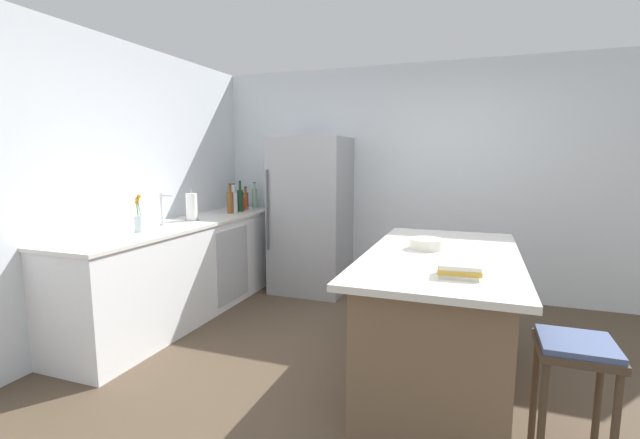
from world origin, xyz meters
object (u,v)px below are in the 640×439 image
(paper_towel_roll, at_px, (192,207))
(soda_bottle, at_px, (234,201))
(hot_sauce_bottle, at_px, (243,204))
(flower_vase, at_px, (139,220))
(refrigerator, at_px, (311,216))
(cookbook_stack, at_px, (459,270))
(bar_stool, at_px, (575,365))
(sink_faucet, at_px, (163,209))
(whiskey_bottle, at_px, (230,201))
(syrup_bottle, at_px, (246,200))
(gin_bottle, at_px, (255,198))
(wine_bottle, at_px, (240,200))
(vinegar_bottle, at_px, (246,201))
(kitchen_island, at_px, (440,316))
(mixing_bowl, at_px, (426,244))

(paper_towel_roll, bearing_deg, soda_bottle, 85.02)
(hot_sauce_bottle, bearing_deg, flower_vase, -92.32)
(refrigerator, xyz_separation_m, cookbook_stack, (1.74, -2.23, 0.06))
(bar_stool, bearing_deg, sink_faucet, 163.83)
(whiskey_bottle, xyz_separation_m, cookbook_stack, (2.56, -1.82, -0.12))
(paper_towel_roll, distance_m, syrup_bottle, 1.09)
(gin_bottle, bearing_deg, wine_bottle, -87.73)
(gin_bottle, xyz_separation_m, vinegar_bottle, (-0.02, -0.19, -0.02))
(kitchen_island, relative_size, refrigerator, 1.08)
(syrup_bottle, height_order, vinegar_bottle, vinegar_bottle)
(bar_stool, bearing_deg, syrup_bottle, 143.08)
(wine_bottle, height_order, mixing_bowl, wine_bottle)
(flower_vase, bearing_deg, syrup_bottle, 90.13)
(sink_faucet, relative_size, paper_towel_roll, 0.96)
(sink_faucet, height_order, vinegar_bottle, sink_faucet)
(vinegar_bottle, bearing_deg, flower_vase, -91.72)
(wine_bottle, xyz_separation_m, mixing_bowl, (2.29, -1.32, -0.12))
(refrigerator, distance_m, vinegar_bottle, 0.85)
(gin_bottle, relative_size, cookbook_stack, 1.36)
(gin_bottle, xyz_separation_m, wine_bottle, (0.01, -0.38, 0.01))
(flower_vase, bearing_deg, vinegar_bottle, 88.28)
(wine_bottle, bearing_deg, vinegar_bottle, 101.07)
(hot_sauce_bottle, xyz_separation_m, cookbook_stack, (2.56, -2.09, -0.07))
(kitchen_island, xyz_separation_m, syrup_bottle, (-2.50, 1.71, 0.58))
(flower_vase, xyz_separation_m, mixing_bowl, (2.37, 0.22, -0.08))
(bar_stool, xyz_separation_m, wine_bottle, (-3.11, 2.12, 0.52))
(flower_vase, height_order, soda_bottle, soda_bottle)
(sink_faucet, xyz_separation_m, cookbook_stack, (2.67, -0.83, -0.14))
(kitchen_island, xyz_separation_m, mixing_bowl, (-0.12, 0.10, 0.49))
(syrup_bottle, distance_m, cookbook_stack, 3.49)
(vinegar_bottle, bearing_deg, soda_bottle, -88.02)
(flower_vase, relative_size, soda_bottle, 0.97)
(sink_faucet, xyz_separation_m, mixing_bowl, (2.42, -0.14, -0.14))
(refrigerator, bearing_deg, mixing_bowl, -46.15)
(syrup_bottle, xyz_separation_m, cookbook_stack, (2.63, -2.29, -0.09))
(paper_towel_roll, height_order, mixing_bowl, paper_towel_roll)
(sink_faucet, xyz_separation_m, paper_towel_roll, (0.05, 0.37, -0.02))
(flower_vase, relative_size, hot_sauce_bottle, 1.51)
(flower_vase, xyz_separation_m, whiskey_bottle, (0.07, 1.35, 0.03))
(sink_faucet, xyz_separation_m, vinegar_bottle, (0.10, 1.37, -0.05))
(whiskey_bottle, bearing_deg, syrup_bottle, 98.54)
(kitchen_island, xyz_separation_m, refrigerator, (-1.60, 1.65, 0.43))
(syrup_bottle, relative_size, whiskey_bottle, 0.80)
(mixing_bowl, bearing_deg, cookbook_stack, -69.69)
(vinegar_bottle, bearing_deg, hot_sauce_bottle, -81.98)
(refrigerator, height_order, whiskey_bottle, refrigerator)
(sink_faucet, bearing_deg, kitchen_island, -5.51)
(vinegar_bottle, relative_size, hot_sauce_bottle, 1.28)
(flower_vase, xyz_separation_m, cookbook_stack, (2.63, -0.47, -0.08))
(sink_faucet, height_order, paper_towel_roll, paper_towel_roll)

